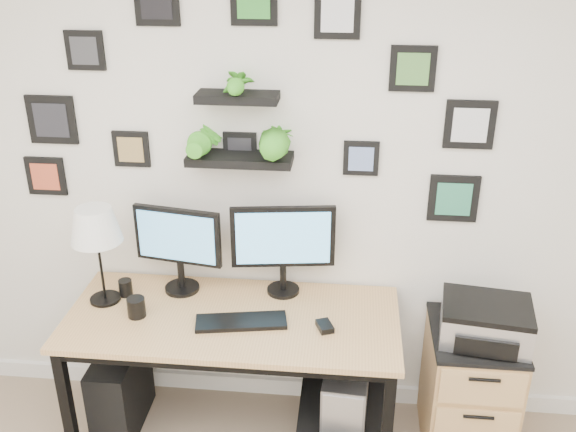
# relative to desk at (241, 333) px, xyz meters

# --- Properties ---
(room) EXTENTS (4.00, 4.00, 4.00)m
(room) POSITION_rel_desk_xyz_m (0.28, 0.32, -0.58)
(room) COLOR tan
(room) RESTS_ON ground
(desk) EXTENTS (1.60, 0.70, 0.75)m
(desk) POSITION_rel_desk_xyz_m (0.00, 0.00, 0.00)
(desk) COLOR tan
(desk) RESTS_ON ground
(monitor_left) EXTENTS (0.45, 0.20, 0.46)m
(monitor_left) POSITION_rel_desk_xyz_m (-0.34, 0.17, 0.39)
(monitor_left) COLOR black
(monitor_left) RESTS_ON desk
(monitor_right) EXTENTS (0.51, 0.19, 0.48)m
(monitor_right) POSITION_rel_desk_xyz_m (0.19, 0.21, 0.41)
(monitor_right) COLOR black
(monitor_right) RESTS_ON desk
(keyboard) EXTENTS (0.44, 0.21, 0.02)m
(keyboard) POSITION_rel_desk_xyz_m (0.02, -0.09, 0.13)
(keyboard) COLOR black
(keyboard) RESTS_ON desk
(mouse) EXTENTS (0.09, 0.11, 0.03)m
(mouse) POSITION_rel_desk_xyz_m (0.41, -0.10, 0.14)
(mouse) COLOR black
(mouse) RESTS_ON desk
(table_lamp) EXTENTS (0.25, 0.25, 0.50)m
(table_lamp) POSITION_rel_desk_xyz_m (-0.69, 0.04, 0.53)
(table_lamp) COLOR black
(table_lamp) RESTS_ON desk
(mug) EXTENTS (0.09, 0.09, 0.10)m
(mug) POSITION_rel_desk_xyz_m (-0.49, -0.08, 0.17)
(mug) COLOR black
(mug) RESTS_ON desk
(pen_cup) EXTENTS (0.07, 0.07, 0.09)m
(pen_cup) POSITION_rel_desk_xyz_m (-0.60, 0.10, 0.17)
(pen_cup) COLOR black
(pen_cup) RESTS_ON desk
(pc_tower_black) EXTENTS (0.21, 0.46, 0.46)m
(pc_tower_black) POSITION_rel_desk_xyz_m (-0.66, -0.00, -0.40)
(pc_tower_black) COLOR black
(pc_tower_black) RESTS_ON ground
(pc_tower_grey) EXTENTS (0.25, 0.50, 0.48)m
(pc_tower_grey) POSITION_rel_desk_xyz_m (0.53, 0.01, -0.39)
(pc_tower_grey) COLOR gray
(pc_tower_grey) RESTS_ON ground
(file_cabinet) EXTENTS (0.43, 0.53, 0.67)m
(file_cabinet) POSITION_rel_desk_xyz_m (1.14, 0.06, -0.29)
(file_cabinet) COLOR tan
(file_cabinet) RESTS_ON ground
(printer) EXTENTS (0.45, 0.38, 0.19)m
(printer) POSITION_rel_desk_xyz_m (1.16, 0.02, 0.14)
(printer) COLOR silver
(printer) RESTS_ON file_cabinet
(wall_decor) EXTENTS (2.30, 0.18, 1.12)m
(wall_decor) POSITION_rel_desk_xyz_m (0.00, 0.27, 1.03)
(wall_decor) COLOR black
(wall_decor) RESTS_ON ground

